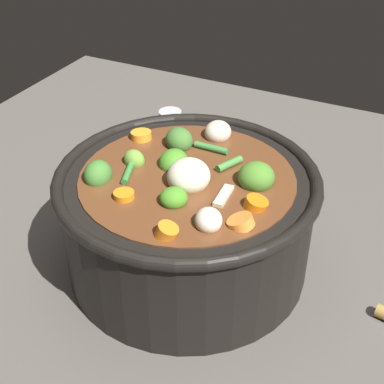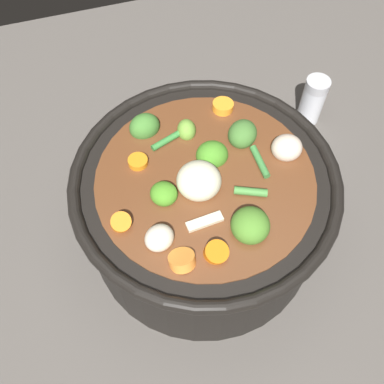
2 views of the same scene
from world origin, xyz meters
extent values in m
plane|color=#514C47|center=(0.00, 0.00, 0.00)|extent=(1.10, 1.10, 0.00)
cylinder|color=black|center=(0.00, 0.00, 0.07)|extent=(0.30, 0.30, 0.13)
torus|color=black|center=(0.00, 0.00, 0.13)|extent=(0.32, 0.32, 0.02)
cylinder|color=brown|center=(0.00, 0.00, 0.07)|extent=(0.26, 0.26, 0.13)
ellipsoid|color=#6B9D38|center=(0.00, -0.07, 0.14)|extent=(0.03, 0.03, 0.03)
ellipsoid|color=#458825|center=(-0.02, -0.03, 0.14)|extent=(0.04, 0.04, 0.03)
ellipsoid|color=#498E24|center=(0.05, 0.01, 0.14)|extent=(0.04, 0.04, 0.02)
ellipsoid|color=#417A2F|center=(0.05, -0.09, 0.14)|extent=(0.04, 0.04, 0.03)
ellipsoid|color=#41712F|center=(-0.06, -0.04, 0.14)|extent=(0.05, 0.05, 0.03)
ellipsoid|color=#4B812A|center=(-0.02, 0.08, 0.14)|extent=(0.05, 0.05, 0.03)
cylinder|color=orange|center=(0.11, 0.03, 0.14)|extent=(0.03, 0.03, 0.02)
cylinder|color=orange|center=(0.02, 0.09, 0.14)|extent=(0.03, 0.03, 0.02)
cylinder|color=orange|center=(0.07, -0.04, 0.14)|extent=(0.03, 0.03, 0.01)
cylinder|color=orange|center=(-0.06, -0.09, 0.14)|extent=(0.04, 0.04, 0.02)
cylinder|color=orange|center=(0.06, 0.09, 0.14)|extent=(0.03, 0.03, 0.02)
ellipsoid|color=beige|center=(0.07, 0.06, 0.14)|extent=(0.04, 0.04, 0.03)
ellipsoid|color=beige|center=(0.01, 0.01, 0.14)|extent=(0.06, 0.06, 0.04)
ellipsoid|color=beige|center=(-0.10, -0.01, 0.14)|extent=(0.04, 0.04, 0.03)
cylinder|color=#46853A|center=(-0.04, 0.04, 0.14)|extent=(0.04, 0.02, 0.01)
cylinder|color=#368037|center=(0.03, -0.06, 0.14)|extent=(0.04, 0.02, 0.01)
cylinder|color=#3B7E3B|center=(-0.07, 0.00, 0.14)|extent=(0.01, 0.04, 0.01)
cube|color=beige|center=(0.02, 0.05, 0.14)|extent=(0.04, 0.01, 0.01)
cylinder|color=silver|center=(-0.23, -0.15, 0.03)|extent=(0.04, 0.04, 0.07)
cylinder|color=#B7B7BC|center=(-0.23, -0.15, 0.08)|extent=(0.04, 0.04, 0.01)
camera|label=1|loc=(0.49, 0.25, 0.49)|focal=52.20mm
camera|label=2|loc=(0.10, 0.26, 0.55)|focal=40.99mm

